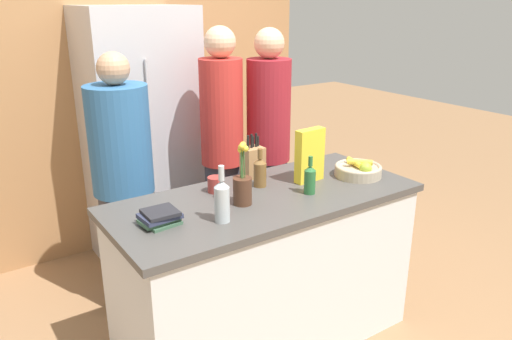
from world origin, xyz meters
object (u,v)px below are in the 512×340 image
(bottle_oil, at_px, (310,179))
(person_in_blue, at_px, (222,140))
(bottle_vinegar, at_px, (222,200))
(bottle_wine, at_px, (260,172))
(person_at_sink, at_px, (123,172))
(book_stack, at_px, (160,217))
(coffee_mug, at_px, (216,185))
(fruit_bowl, at_px, (359,169))
(knife_block, at_px, (253,161))
(flower_vase, at_px, (242,186))
(person_in_red_tee, at_px, (268,138))
(cereal_box, at_px, (310,155))
(refrigerator, at_px, (143,138))

(bottle_oil, xyz_separation_m, person_in_blue, (-0.02, 0.92, 0.01))
(bottle_vinegar, distance_m, bottle_wine, 0.51)
(bottle_wine, relative_size, person_at_sink, 0.13)
(book_stack, bearing_deg, coffee_mug, 26.85)
(bottle_oil, bearing_deg, coffee_mug, 143.61)
(fruit_bowl, bearing_deg, knife_block, 146.78)
(fruit_bowl, distance_m, bottle_oil, 0.43)
(bottle_wine, bearing_deg, flower_vase, -143.76)
(person_in_red_tee, bearing_deg, book_stack, -126.72)
(bottle_oil, relative_size, person_in_blue, 0.12)
(fruit_bowl, bearing_deg, book_stack, 178.17)
(fruit_bowl, xyz_separation_m, cereal_box, (-0.30, 0.11, 0.11))
(knife_block, height_order, bottle_wine, knife_block)
(coffee_mug, xyz_separation_m, book_stack, (-0.43, -0.22, -0.01))
(bottle_oil, bearing_deg, refrigerator, 103.31)
(book_stack, relative_size, bottle_vinegar, 0.69)
(fruit_bowl, relative_size, cereal_box, 0.90)
(book_stack, bearing_deg, bottle_oil, -6.16)
(bottle_wine, bearing_deg, coffee_mug, 166.06)
(book_stack, bearing_deg, flower_vase, -1.26)
(bottle_wine, bearing_deg, book_stack, -167.33)
(bottle_wine, height_order, person_in_red_tee, person_in_red_tee)
(bottle_vinegar, xyz_separation_m, person_in_blue, (0.57, 0.96, -0.02))
(bottle_oil, distance_m, person_in_blue, 0.92)
(refrigerator, relative_size, person_in_blue, 1.07)
(coffee_mug, bearing_deg, knife_block, 16.80)
(flower_vase, bearing_deg, knife_block, 49.03)
(cereal_box, xyz_separation_m, bottle_wine, (-0.29, 0.09, -0.07))
(cereal_box, distance_m, person_at_sink, 1.16)
(knife_block, relative_size, book_stack, 1.37)
(bottle_vinegar, xyz_separation_m, person_in_red_tee, (0.89, 0.87, -0.03))
(fruit_bowl, height_order, flower_vase, flower_vase)
(knife_block, distance_m, coffee_mug, 0.33)
(flower_vase, xyz_separation_m, bottle_oil, (0.39, -0.08, -0.01))
(person_in_blue, bearing_deg, bottle_vinegar, -148.11)
(person_in_red_tee, bearing_deg, bottle_oil, -89.71)
(coffee_mug, bearing_deg, bottle_oil, -36.39)
(bottle_vinegar, relative_size, person_in_blue, 0.16)
(flower_vase, bearing_deg, person_in_blue, 66.20)
(fruit_bowl, distance_m, bottle_vinegar, 1.02)
(flower_vase, relative_size, person_in_red_tee, 0.19)
(refrigerator, bearing_deg, book_stack, -108.80)
(bottle_vinegar, height_order, person_in_blue, person_in_blue)
(bottle_oil, distance_m, person_in_red_tee, 0.88)
(book_stack, distance_m, person_in_blue, 1.17)
(fruit_bowl, height_order, bottle_oil, bottle_oil)
(refrigerator, height_order, knife_block, refrigerator)
(flower_vase, height_order, bottle_oil, flower_vase)
(cereal_box, bearing_deg, flower_vase, -171.70)
(bottle_oil, bearing_deg, bottle_wine, 123.71)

